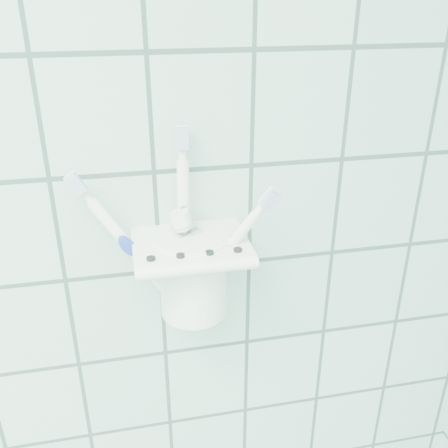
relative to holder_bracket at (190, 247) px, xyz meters
name	(u,v)px	position (x,y,z in m)	size (l,w,h in m)	color
holder_bracket	(190,247)	(0.00, 0.00, 0.00)	(0.14, 0.11, 0.04)	white
cup	(193,272)	(0.00, 0.00, -0.04)	(0.09, 0.09, 0.11)	white
toothbrush_pink	(177,232)	(-0.01, 0.00, 0.02)	(0.11, 0.03, 0.20)	white
toothbrush_blue	(182,221)	(-0.01, 0.02, 0.03)	(0.02, 0.03, 0.22)	white
toothbrush_orange	(176,239)	(-0.02, 0.00, 0.01)	(0.10, 0.04, 0.19)	white
toothpaste_tube	(209,252)	(0.02, 0.00, -0.01)	(0.06, 0.04, 0.14)	silver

